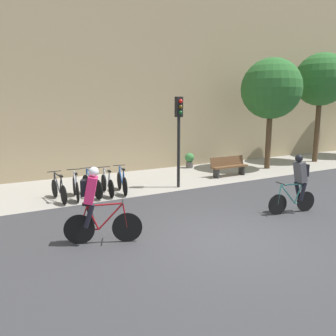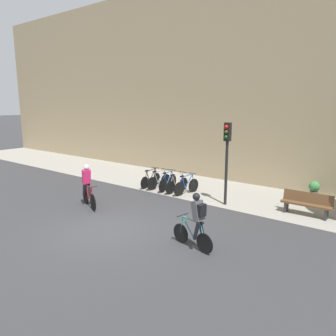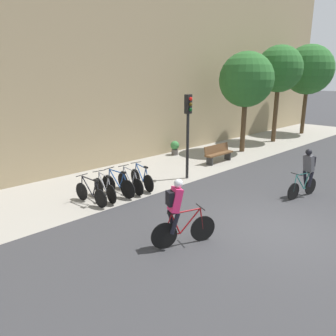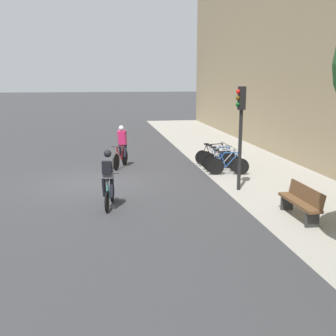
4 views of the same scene
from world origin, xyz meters
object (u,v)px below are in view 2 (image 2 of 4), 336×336
at_px(cyclist_pink, 87,184).
at_px(parked_bike_3, 177,184).
at_px(parked_bike_0, 151,179).
at_px(traffic_light_pole, 227,148).
at_px(parked_bike_4, 186,186).
at_px(parked_bike_1, 159,181).
at_px(cyclist_grey, 197,220).
at_px(parked_bike_2, 168,182).
at_px(bench, 307,203).
at_px(potted_plant, 314,189).

bearing_deg(cyclist_pink, parked_bike_3, 67.49).
bearing_deg(parked_bike_0, cyclist_pink, -89.86).
bearing_deg(traffic_light_pole, parked_bike_4, 171.61).
bearing_deg(parked_bike_1, cyclist_grey, -41.77).
relative_size(cyclist_pink, parked_bike_2, 1.08).
bearing_deg(bench, potted_plant, 98.41).
xyz_separation_m(parked_bike_2, parked_bike_3, (0.56, -0.00, -0.02)).
relative_size(parked_bike_3, parked_bike_4, 1.00).
bearing_deg(parked_bike_3, parked_bike_1, 179.95).
distance_m(cyclist_pink, parked_bike_4, 4.66).
distance_m(parked_bike_1, bench, 7.06).
distance_m(cyclist_pink, parked_bike_1, 4.13).
bearing_deg(parked_bike_0, traffic_light_pole, -4.19).
xyz_separation_m(traffic_light_pole, potted_plant, (2.73, 3.40, -1.99)).
height_order(cyclist_pink, cyclist_grey, cyclist_pink).
relative_size(cyclist_pink, cyclist_grey, 1.02).
bearing_deg(parked_bike_0, cyclist_grey, -38.93).
xyz_separation_m(parked_bike_4, traffic_light_pole, (2.24, -0.33, 2.03)).
relative_size(parked_bike_3, bench, 0.88).
bearing_deg(parked_bike_4, parked_bike_0, -179.97).
distance_m(parked_bike_1, parked_bike_4, 1.69).
xyz_separation_m(parked_bike_4, potted_plant, (4.97, 3.07, 0.04)).
bearing_deg(cyclist_pink, bench, 30.35).
height_order(parked_bike_0, parked_bike_1, parked_bike_1).
relative_size(cyclist_pink, traffic_light_pole, 0.51).
relative_size(parked_bike_3, potted_plant, 2.10).
xyz_separation_m(parked_bike_2, bench, (6.48, 0.40, 0.07)).
distance_m(cyclist_grey, parked_bike_0, 7.60).
bearing_deg(potted_plant, parked_bike_0, -156.95).
relative_size(parked_bike_0, parked_bike_1, 1.03).
distance_m(parked_bike_1, parked_bike_3, 1.13).
bearing_deg(parked_bike_1, parked_bike_3, -0.05).
bearing_deg(cyclist_pink, parked_bike_0, 90.14).
relative_size(cyclist_pink, parked_bike_3, 1.09).
distance_m(parked_bike_0, traffic_light_pole, 4.94).
distance_m(parked_bike_3, traffic_light_pole, 3.48).
xyz_separation_m(cyclist_pink, parked_bike_2, (1.12, 4.05, -0.54)).
bearing_deg(bench, cyclist_pink, -149.65).
relative_size(parked_bike_4, potted_plant, 2.10).
relative_size(cyclist_grey, potted_plant, 2.24).
bearing_deg(parked_bike_4, bench, 4.26).
bearing_deg(parked_bike_4, cyclist_grey, -52.57).
distance_m(parked_bike_4, potted_plant, 5.84).
xyz_separation_m(cyclist_pink, cyclist_grey, (5.89, -0.72, 0.00)).
bearing_deg(parked_bike_4, parked_bike_2, 179.98).
xyz_separation_m(parked_bike_3, bench, (5.92, 0.40, 0.09)).
bearing_deg(bench, parked_bike_1, -176.76).
bearing_deg(potted_plant, cyclist_pink, -135.34).
distance_m(cyclist_pink, traffic_light_pole, 6.01).
bearing_deg(bench, parked_bike_4, -175.74).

